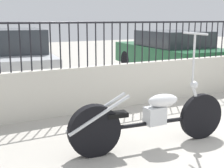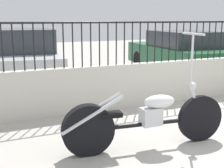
% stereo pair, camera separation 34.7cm
% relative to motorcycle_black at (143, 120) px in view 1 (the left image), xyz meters
% --- Properties ---
extents(low_wall, '(10.98, 0.18, 0.85)m').
position_rel_motorcycle_black_xyz_m(low_wall, '(1.51, 1.93, 0.03)').
color(low_wall, beige).
rests_on(low_wall, ground_plane).
extents(fence_railing, '(10.98, 0.04, 0.82)m').
position_rel_motorcycle_black_xyz_m(fence_railing, '(1.51, 1.93, 0.99)').
color(fence_railing, black).
rests_on(fence_railing, low_wall).
extents(motorcycle_black, '(2.31, 0.56, 1.54)m').
position_rel_motorcycle_black_xyz_m(motorcycle_black, '(0.00, 0.00, 0.00)').
color(motorcycle_black, black).
rests_on(motorcycle_black, ground_plane).
extents(car_silver, '(2.27, 4.48, 1.47)m').
position_rel_motorcycle_black_xyz_m(car_silver, '(-0.85, 4.79, 0.33)').
color(car_silver, black).
rests_on(car_silver, ground_plane).
extents(car_green, '(2.22, 4.39, 1.36)m').
position_rel_motorcycle_black_xyz_m(car_green, '(3.90, 4.36, 0.29)').
color(car_green, black).
rests_on(car_green, ground_plane).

